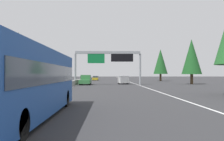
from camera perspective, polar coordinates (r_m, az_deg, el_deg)
ground_plane at (r=63.27m, az=-6.35°, el=-2.67°), size 320.00×320.00×0.00m
median_barrier at (r=83.21m, az=-5.32°, el=-1.93°), size 180.00×0.56×0.90m
shoulder_stripe_right at (r=73.25m, az=3.38°, el=-2.43°), size 160.00×0.16×0.01m
shoulder_stripe_median at (r=73.21m, az=-5.45°, el=-2.43°), size 160.00×0.16×0.01m
sign_gantry_overhead at (r=47.07m, az=-0.76°, el=2.89°), size 0.50×12.68×6.39m
bus_far_left at (r=11.91m, az=-19.03°, el=-2.13°), size 11.50×2.55×3.10m
pickup_near_right at (r=47.87m, az=-6.10°, el=-2.16°), size 5.60×2.00×1.86m
minivan_far_right at (r=51.07m, az=2.55°, el=-2.04°), size 5.00×1.95×1.69m
sedan_distant_a at (r=80.83m, az=-3.87°, el=-1.80°), size 4.40×1.80×1.47m
oncoming_near at (r=46.59m, az=-11.70°, el=-2.47°), size 4.40×1.80×1.47m
conifer_right_near at (r=52.98m, az=17.84°, el=3.02°), size 4.03×4.03×9.15m
conifer_right_mid at (r=75.46m, az=11.10°, el=2.03°), size 4.20×4.20×9.54m
conifer_left_near at (r=63.42m, az=-20.72°, el=4.03°), size 5.32×5.32×12.10m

